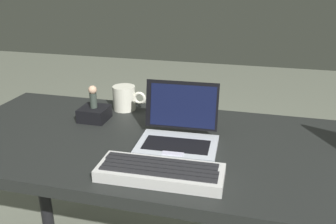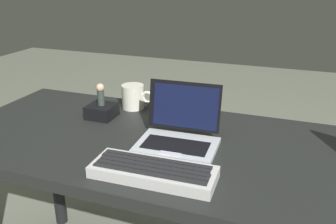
% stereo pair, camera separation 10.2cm
% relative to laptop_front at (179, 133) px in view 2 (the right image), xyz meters
% --- Properties ---
extents(desk, '(1.57, 0.66, 0.71)m').
position_rel_laptop_front_xyz_m(desk, '(-0.01, 0.01, -0.12)').
color(desk, black).
rests_on(desk, ground).
extents(laptop_front, '(0.26, 0.21, 0.18)m').
position_rel_laptop_front_xyz_m(laptop_front, '(0.00, 0.00, 0.00)').
color(laptop_front, '#AFB5BE').
rests_on(laptop_front, desk).
extents(external_keyboard, '(0.34, 0.13, 0.04)m').
position_rel_laptop_front_xyz_m(external_keyboard, '(-0.00, -0.21, -0.02)').
color(external_keyboard, '#BCBBB8').
rests_on(external_keyboard, desk).
extents(figurine_stand, '(0.10, 0.10, 0.05)m').
position_rel_laptop_front_xyz_m(figurine_stand, '(-0.35, 0.12, -0.01)').
color(figurine_stand, black).
rests_on(figurine_stand, desk).
extents(figurine, '(0.03, 0.03, 0.08)m').
position_rel_laptop_front_xyz_m(figurine, '(-0.35, 0.12, 0.06)').
color(figurine, '#323B34').
rests_on(figurine, figurine_stand).
extents(coffee_mug, '(0.14, 0.09, 0.10)m').
position_rel_laptop_front_xyz_m(coffee_mug, '(-0.28, 0.25, 0.01)').
color(coffee_mug, beige).
rests_on(coffee_mug, desk).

